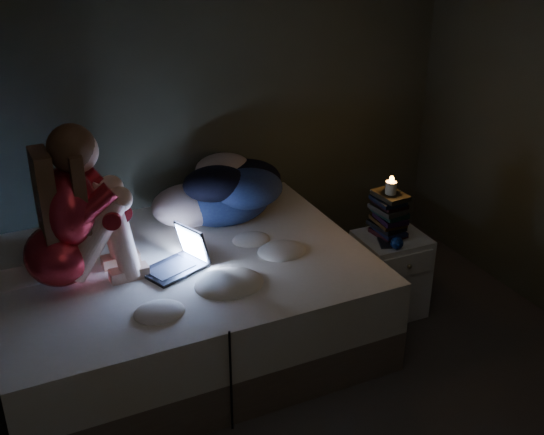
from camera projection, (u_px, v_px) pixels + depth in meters
floor at (344, 433)px, 3.56m from camera, size 3.60×3.80×0.02m
wall_back at (207, 98)px, 4.54m from camera, size 3.60×0.02×2.60m
bed at (183, 302)px, 4.13m from camera, size 2.16×1.62×0.59m
pillow at (39, 260)px, 3.87m from camera, size 0.46×0.33×0.13m
woman at (52, 211)px, 3.54m from camera, size 0.57×0.38×0.91m
laptop at (172, 252)px, 3.83m from camera, size 0.42×0.36×0.25m
clothes_pile at (222, 189)px, 4.43m from camera, size 0.84×0.76×0.41m
nightstand at (389, 274)px, 4.46m from camera, size 0.43×0.38×0.56m
book_stack at (389, 214)px, 4.28m from camera, size 0.19×0.25×0.31m
candle at (391, 186)px, 4.19m from camera, size 0.07×0.07×0.08m
phone at (385, 243)px, 4.25m from camera, size 0.11×0.16×0.01m
blue_orb at (398, 243)px, 4.17m from camera, size 0.08×0.08×0.08m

